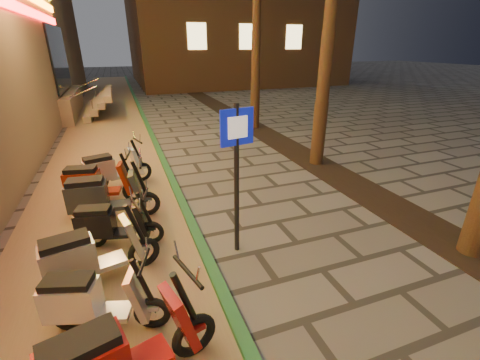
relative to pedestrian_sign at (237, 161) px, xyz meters
name	(u,v)px	position (x,y,z in m)	size (l,w,h in m)	color
parking_strip	(107,156)	(-2.30, 6.47, -1.71)	(3.40, 60.00, 0.01)	#8C7251
green_curb	(158,150)	(-0.60, 6.47, -1.66)	(0.18, 60.00, 0.10)	#225C31
planting_strip	(358,187)	(3.90, 1.47, -1.70)	(1.20, 40.00, 0.02)	black
pedestrian_sign	(237,161)	(0.00, 0.00, 0.00)	(0.58, 0.13, 2.64)	black
scooter_5	(116,358)	(-2.04, -2.06, -1.15)	(1.82, 0.92, 1.29)	black
scooter_6	(91,301)	(-2.33, -1.04, -1.24)	(1.54, 0.82, 1.09)	black
scooter_7	(89,256)	(-2.40, -0.08, -1.19)	(1.72, 0.81, 1.21)	black
scooter_8	(109,224)	(-2.13, 0.91, -1.25)	(1.51, 0.72, 1.06)	black
scooter_9	(102,197)	(-2.25, 1.96, -1.16)	(1.82, 0.66, 1.28)	black
scooter_10	(95,183)	(-2.42, 2.83, -1.18)	(1.74, 0.77, 1.22)	black
scooter_11	(110,169)	(-2.11, 3.68, -1.19)	(1.69, 0.87, 1.20)	black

